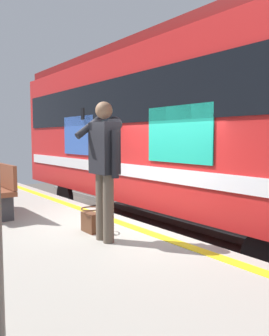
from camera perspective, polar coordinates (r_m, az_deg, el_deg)
name	(u,v)px	position (r m, az deg, el deg)	size (l,w,h in m)	color
ground_plane	(139,276)	(5.90, 0.70, -17.48)	(24.09, 24.09, 0.00)	#4C4742
platform	(5,281)	(4.83, -20.72, -17.19)	(14.75, 4.25, 0.91)	#9E998E
safety_line	(124,224)	(5.44, -1.83, -9.23)	(14.45, 0.16, 0.01)	yellow
track_rail_near	(195,255)	(6.70, 9.93, -14.02)	(19.17, 0.08, 0.16)	slate
track_rail_far	(242,241)	(7.76, 17.37, -11.50)	(19.17, 0.08, 0.16)	slate
train_carriage	(173,124)	(7.83, 6.33, 7.26)	(9.78, 2.96, 4.06)	red
passenger	(105,160)	(4.42, -4.92, 1.40)	(0.57, 0.55, 1.80)	brown
handbag	(91,221)	(5.00, -7.25, -8.70)	(0.32, 0.29, 0.35)	#59331E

